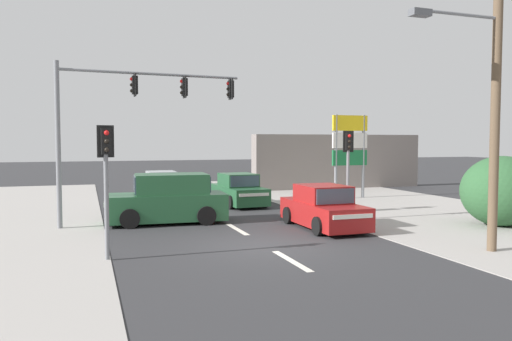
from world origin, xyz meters
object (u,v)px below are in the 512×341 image
hatchback_oncoming_near (161,186)px  sedan_crossing_left (323,209)px  pedestal_signal_left_kerb (106,169)px  suv_kerbside_parked (168,200)px  sedan_receding_far (238,191)px  traffic_signal_mast (126,109)px  pedestal_signal_right_kerb (348,160)px  shopping_plaza_sign (350,144)px  utility_pole_foreground_right (492,78)px

hatchback_oncoming_near → sedan_crossing_left: size_ratio=0.86×
pedestal_signal_left_kerb → hatchback_oncoming_near: 14.28m
suv_kerbside_parked → sedan_receding_far: (4.15, 4.36, -0.18)m
sedan_crossing_left → traffic_signal_mast: bearing=155.5°
hatchback_oncoming_near → suv_kerbside_parked: bearing=-96.2°
pedestal_signal_right_kerb → sedan_receding_far: 6.83m
sedan_crossing_left → shopping_plaza_sign: bearing=55.1°
utility_pole_foreground_right → shopping_plaza_sign: utility_pole_foreground_right is taller
utility_pole_foreground_right → pedestal_signal_left_kerb: utility_pole_foreground_right is taller
utility_pole_foreground_right → suv_kerbside_parked: bearing=134.3°
traffic_signal_mast → sedan_receding_far: 7.96m
suv_kerbside_parked → traffic_signal_mast: bearing=175.5°
pedestal_signal_right_kerb → suv_kerbside_parked: (-6.86, 1.68, -1.53)m
utility_pole_foreground_right → sedan_receding_far: (-3.66, 12.36, -4.21)m
pedestal_signal_right_kerb → sedan_crossing_left: size_ratio=0.84×
utility_pole_foreground_right → traffic_signal_mast: size_ratio=1.32×
pedestal_signal_right_kerb → suv_kerbside_parked: bearing=166.3°
traffic_signal_mast → hatchback_oncoming_near: traffic_signal_mast is taller
pedestal_signal_left_kerb → sedan_receding_far: 12.04m
sedan_crossing_left → suv_kerbside_parked: (-5.17, 2.92, 0.18)m
utility_pole_foreground_right → pedestal_signal_left_kerb: size_ratio=2.56×
traffic_signal_mast → suv_kerbside_parked: (1.51, -0.12, -3.47)m
hatchback_oncoming_near → sedan_crossing_left: 11.93m
traffic_signal_mast → sedan_crossing_left: (6.68, -3.04, -3.65)m
pedestal_signal_right_kerb → sedan_crossing_left: pedestal_signal_right_kerb is taller
shopping_plaza_sign → hatchback_oncoming_near: bearing=162.7°
shopping_plaza_sign → sedan_crossing_left: 10.07m
pedestal_signal_right_kerb → sedan_crossing_left: (-1.69, -1.24, -1.71)m
utility_pole_foreground_right → pedestal_signal_left_kerb: 10.85m
suv_kerbside_parked → shopping_plaza_sign: bearing=25.5°
pedestal_signal_right_kerb → pedestal_signal_left_kerb: same height
pedestal_signal_right_kerb → sedan_receding_far: size_ratio=0.83×
utility_pole_foreground_right → hatchback_oncoming_near: bearing=113.1°
utility_pole_foreground_right → suv_kerbside_parked: size_ratio=1.97×
sedan_receding_far → sedan_crossing_left: bearing=-82.1°
traffic_signal_mast → hatchback_oncoming_near: 9.20m
traffic_signal_mast → pedestal_signal_left_kerb: (-0.95, -5.68, -1.94)m
hatchback_oncoming_near → pedestal_signal_right_kerb: bearing=-58.9°
shopping_plaza_sign → utility_pole_foreground_right: bearing=-102.7°
traffic_signal_mast → suv_kerbside_parked: size_ratio=1.49×
shopping_plaza_sign → pedestal_signal_right_kerb: bearing=-119.9°
pedestal_signal_right_kerb → shopping_plaza_sign: 7.87m
suv_kerbside_parked → sedan_receding_far: bearing=46.4°
traffic_signal_mast → pedestal_signal_left_kerb: traffic_signal_mast is taller
pedestal_signal_right_kerb → utility_pole_foreground_right: bearing=-81.4°
traffic_signal_mast → pedestal_signal_right_kerb: bearing=-12.1°
pedestal_signal_left_kerb → shopping_plaza_sign: shopping_plaza_sign is taller
sedan_receding_far → hatchback_oncoming_near: bearing=130.2°
traffic_signal_mast → pedestal_signal_right_kerb: size_ratio=1.93×
pedestal_signal_left_kerb → shopping_plaza_sign: (13.23, 10.69, 0.57)m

